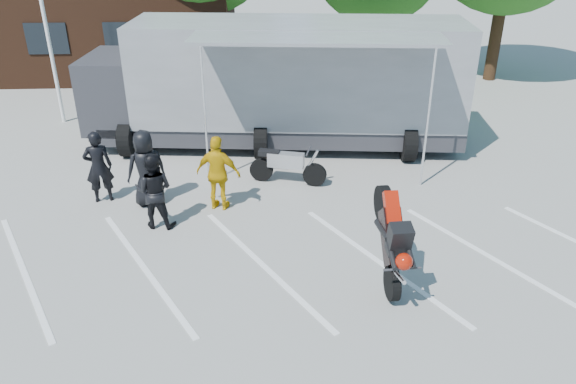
{
  "coord_description": "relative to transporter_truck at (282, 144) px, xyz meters",
  "views": [
    {
      "loc": [
        0.22,
        -8.57,
        6.54
      ],
      "look_at": [
        0.75,
        1.73,
        1.3
      ],
      "focal_mm": 35.0,
      "sensor_mm": 36.0,
      "label": 1
    }
  ],
  "objects": [
    {
      "name": "ground",
      "position": [
        -0.86,
        -7.61,
        0.0
      ],
      "size": [
        100.0,
        100.0,
        0.0
      ],
      "primitive_type": "plane",
      "color": "gray",
      "rests_on": "ground"
    },
    {
      "name": "parking_bay_lines",
      "position": [
        -0.86,
        -6.61,
        0.01
      ],
      "size": [
        18.09,
        13.33,
        0.01
      ],
      "primitive_type": "cube",
      "rotation": [
        0.0,
        0.0,
        0.52
      ],
      "color": "white",
      "rests_on": "ground"
    },
    {
      "name": "transporter_truck",
      "position": [
        0.0,
        0.0,
        0.0
      ],
      "size": [
        12.09,
        6.65,
        3.7
      ],
      "primitive_type": null,
      "rotation": [
        0.0,
        0.0,
        -0.09
      ],
      "color": "gray",
      "rests_on": "ground"
    },
    {
      "name": "parked_motorcycle",
      "position": [
        0.04,
        -2.79,
        0.0
      ],
      "size": [
        2.21,
        1.23,
        1.1
      ],
      "primitive_type": null,
      "rotation": [
        0.0,
        0.0,
        1.3
      ],
      "color": "#B7B7BC",
      "rests_on": "ground"
    },
    {
      "name": "stunt_bike_rider",
      "position": [
        1.65,
        -7.16,
        0.0
      ],
      "size": [
        0.97,
        1.88,
        2.15
      ],
      "primitive_type": null,
      "rotation": [
        0.0,
        0.0,
        0.06
      ],
      "color": "black",
      "rests_on": "ground"
    },
    {
      "name": "spectator_leather_a",
      "position": [
        -3.41,
        -3.77,
        0.95
      ],
      "size": [
        1.09,
        0.91,
        1.91
      ],
      "primitive_type": "imported",
      "rotation": [
        0.0,
        0.0,
        3.53
      ],
      "color": "black",
      "rests_on": "ground"
    },
    {
      "name": "spectator_leather_b",
      "position": [
        -4.61,
        -3.54,
        0.92
      ],
      "size": [
        0.76,
        0.59,
        1.83
      ],
      "primitive_type": "imported",
      "rotation": [
        0.0,
        0.0,
        3.39
      ],
      "color": "black",
      "rests_on": "ground"
    },
    {
      "name": "spectator_leather_c",
      "position": [
        -3.06,
        -4.85,
        0.89
      ],
      "size": [
        0.96,
        0.79,
        1.79
      ],
      "primitive_type": "imported",
      "rotation": [
        0.0,
        0.0,
        3.0
      ],
      "color": "black",
      "rests_on": "ground"
    },
    {
      "name": "spectator_hivis",
      "position": [
        -1.67,
        -4.09,
        0.93
      ],
      "size": [
        1.17,
        0.74,
        1.85
      ],
      "primitive_type": "imported",
      "rotation": [
        0.0,
        0.0,
        2.85
      ],
      "color": "#DBA90B",
      "rests_on": "ground"
    }
  ]
}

